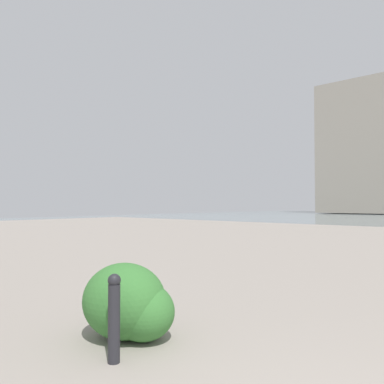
# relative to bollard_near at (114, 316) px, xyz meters

# --- Properties ---
(building_annex) EXTENTS (11.81, 10.77, 21.31)m
(building_annex) POSITION_rel_bollard_near_xyz_m (18.38, -65.06, 10.20)
(building_annex) COLOR #9E9384
(building_annex) RESTS_ON ground
(bollard_near) EXTENTS (0.13, 0.13, 0.87)m
(bollard_near) POSITION_rel_bollard_near_xyz_m (0.00, 0.00, 0.00)
(bollard_near) COLOR #232328
(bollard_near) RESTS_ON ground
(shrub_low) EXTENTS (1.02, 0.92, 0.87)m
(shrub_low) POSITION_rel_bollard_near_xyz_m (0.47, -0.50, -0.02)
(shrub_low) COLOR #387533
(shrub_low) RESTS_ON ground
(shrub_round) EXTENTS (0.78, 0.70, 0.66)m
(shrub_round) POSITION_rel_bollard_near_xyz_m (0.26, -0.60, -0.12)
(shrub_round) COLOR #387533
(shrub_round) RESTS_ON ground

